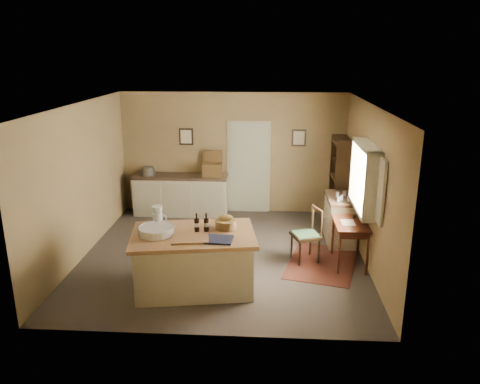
% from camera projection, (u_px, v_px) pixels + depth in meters
% --- Properties ---
extents(ground, '(5.00, 5.00, 0.00)m').
position_uv_depth(ground, '(223.00, 255.00, 8.48)').
color(ground, '#4D423B').
rests_on(ground, ground).
extents(wall_back, '(5.00, 0.10, 2.70)m').
position_uv_depth(wall_back, '(233.00, 153.00, 10.48)').
color(wall_back, '#94774A').
rests_on(wall_back, ground).
extents(wall_front, '(5.00, 0.10, 2.70)m').
position_uv_depth(wall_front, '(203.00, 239.00, 5.70)').
color(wall_front, '#94774A').
rests_on(wall_front, ground).
extents(wall_left, '(0.10, 5.00, 2.70)m').
position_uv_depth(wall_left, '(81.00, 181.00, 8.23)').
color(wall_left, '#94774A').
rests_on(wall_left, ground).
extents(wall_right, '(0.10, 5.00, 2.70)m').
position_uv_depth(wall_right, '(369.00, 186.00, 7.94)').
color(wall_right, '#94774A').
rests_on(wall_right, ground).
extents(ceiling, '(5.00, 5.00, 0.00)m').
position_uv_depth(ceiling, '(222.00, 105.00, 7.70)').
color(ceiling, silver).
rests_on(ceiling, wall_back).
extents(door, '(0.97, 0.06, 2.11)m').
position_uv_depth(door, '(249.00, 167.00, 10.51)').
color(door, beige).
rests_on(door, ground).
extents(framed_prints, '(2.82, 0.02, 0.38)m').
position_uv_depth(framed_prints, '(242.00, 137.00, 10.34)').
color(framed_prints, black).
rests_on(framed_prints, ground).
extents(window, '(0.25, 1.99, 1.12)m').
position_uv_depth(window, '(367.00, 178.00, 7.70)').
color(window, beige).
rests_on(window, ground).
extents(work_island, '(2.02, 1.48, 1.20)m').
position_uv_depth(work_island, '(193.00, 259.00, 7.18)').
color(work_island, beige).
rests_on(work_island, ground).
extents(sideboard, '(2.10, 0.60, 1.18)m').
position_uv_depth(sideboard, '(181.00, 193.00, 10.51)').
color(sideboard, beige).
rests_on(sideboard, ground).
extents(rug, '(1.46, 1.82, 0.01)m').
position_uv_depth(rug, '(322.00, 263.00, 8.15)').
color(rug, '#4D1B12').
rests_on(rug, ground).
extents(writing_desk, '(0.54, 0.88, 0.82)m').
position_uv_depth(writing_desk, '(350.00, 228.00, 7.93)').
color(writing_desk, '#3A180E').
rests_on(writing_desk, ground).
extents(desk_chair, '(0.57, 0.57, 0.94)m').
position_uv_depth(desk_chair, '(306.00, 236.00, 8.12)').
color(desk_chair, black).
rests_on(desk_chair, ground).
extents(right_cabinet, '(0.56, 1.00, 0.99)m').
position_uv_depth(right_cabinet, '(341.00, 219.00, 8.98)').
color(right_cabinet, beige).
rests_on(right_cabinet, ground).
extents(shelving_unit, '(0.31, 0.82, 1.83)m').
position_uv_depth(shelving_unit, '(341.00, 180.00, 9.99)').
color(shelving_unit, black).
rests_on(shelving_unit, ground).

